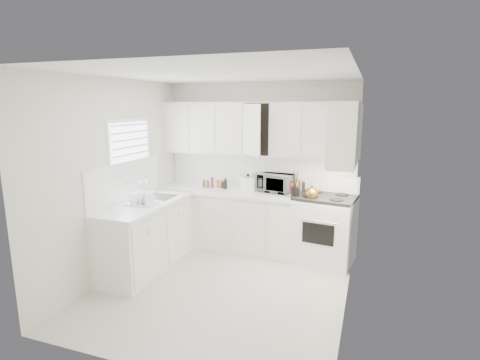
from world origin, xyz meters
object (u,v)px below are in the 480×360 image
at_px(rice_cooker, 248,182).
at_px(dish_rack, 142,198).
at_px(stove, 325,220).
at_px(utensil_crock, 295,185).
at_px(tea_kettle, 312,193).
at_px(microwave, 276,181).

bearing_deg(rice_cooker, dish_rack, -126.48).
distance_m(stove, utensil_crock, 0.68).
xyz_separation_m(stove, tea_kettle, (-0.18, -0.16, 0.42)).
bearing_deg(tea_kettle, dish_rack, -135.99).
height_order(tea_kettle, utensil_crock, utensil_crock).
relative_size(rice_cooker, utensil_crock, 0.65).
xyz_separation_m(tea_kettle, microwave, (-0.59, 0.33, 0.07)).
bearing_deg(stove, utensil_crock, -154.51).
relative_size(stove, microwave, 2.54).
distance_m(tea_kettle, utensil_crock, 0.26).
height_order(stove, utensil_crock, utensil_crock).
height_order(microwave, rice_cooker, microwave).
height_order(tea_kettle, microwave, microwave).
distance_m(utensil_crock, dish_rack, 2.12).
height_order(tea_kettle, dish_rack, tea_kettle).
bearing_deg(utensil_crock, dish_rack, -150.74).
distance_m(rice_cooker, utensil_crock, 0.83).
relative_size(stove, rice_cooker, 4.86).
relative_size(stove, utensil_crock, 3.17).
bearing_deg(dish_rack, stove, 22.13).
bearing_deg(stove, rice_cooker, -177.72).
xyz_separation_m(tea_kettle, utensil_crock, (-0.24, 0.03, 0.10)).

